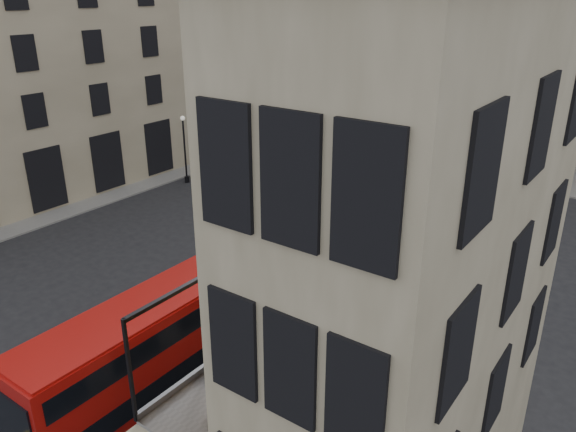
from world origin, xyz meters
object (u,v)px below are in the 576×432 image
Objects in this scene: traffic_light_near at (314,225)px; cafe_table_mid at (291,324)px; cafe_chair_a at (279,394)px; traffic_light_far at (282,132)px; bicycle at (275,221)px; car_c at (227,158)px; pedestrian_d at (464,175)px; street_lamp_b at (404,133)px; cafe_table_far at (337,271)px; pedestrian_a at (268,150)px; pedestrian_b at (428,143)px; car_a at (241,185)px; pedestrian_c at (427,167)px; car_b at (422,188)px; cafe_chair_c at (325,345)px; cafe_chair_b at (315,359)px; cafe_table_near at (223,367)px; street_lamp_a at (185,153)px; bus_far at (365,143)px; pedestrian_e at (215,174)px; cyclist at (258,231)px; cafe_chair_d at (373,308)px.

traffic_light_near is 5.13× the size of cafe_table_mid.
traffic_light_far is at bearing 126.41° from cafe_chair_a.
traffic_light_near reaches higher than bicycle.
car_c is 19.43m from pedestrian_d.
cafe_table_far is at bearing -69.33° from street_lamp_b.
pedestrian_a is 0.89× the size of pedestrian_b.
car_a is at bearing 139.81° from car_c.
car_a is at bearing -71.12° from traffic_light_far.
cafe_chair_a is at bearing -71.88° from cafe_table_far.
car_a is 15.13m from pedestrian_c.
car_b is 27.18m from cafe_chair_c.
cafe_chair_b is (8.37, -12.70, 2.44)m from traffic_light_near.
pedestrian_d is at bearing 99.32° from cafe_table_mid.
street_lamp_a is at bearing 137.79° from cafe_table_near.
car_a is at bearing 5.60° from street_lamp_a.
traffic_light_near is 21.26m from traffic_light_far.
bus_far is at bearing 109.84° from traffic_light_near.
bicycle is 9.94m from pedestrian_e.
cafe_table_near is at bearing 131.03° from car_c.
bicycle is 1.07× the size of pedestrian_e.
traffic_light_near is 10.91m from cafe_table_far.
cafe_table_mid is at bearing -153.17° from bicycle.
bicycle is (5.92, -3.65, -0.23)m from car_a.
car_a is at bearing -68.29° from pedestrian_a.
bus_far is 14.16m from bicycle.
car_b reaches higher than bicycle.
street_lamp_b reaches higher than cafe_table_near.
street_lamp_a is 2.73× the size of pedestrian_d.
car_a is 2.45× the size of pedestrian_e.
pedestrian_b is (0.05, 25.41, 0.02)m from cyclist.
bicycle is at bearing -112.26° from pedestrian_b.
cafe_chair_a is (23.29, -29.46, 4.02)m from pedestrian_a.
traffic_light_far is at bearing 13.18° from cyclist.
cafe_table_far is at bearing -93.01° from pedestrian_b.
car_c is at bearing 133.18° from car_a.
pedestrian_d is 2.45× the size of cafe_chair_d.
street_lamp_b is at bearing -41.04° from pedestrian_c.
pedestrian_d is (18.16, 11.72, -1.42)m from street_lamp_a.
pedestrian_a is 33.92m from cafe_chair_d.
cafe_table_mid is (13.11, -28.77, 2.69)m from bus_far.
pedestrian_c is at bearing 106.22° from cafe_chair_a.
car_a is 2.29× the size of bicycle.
pedestrian_e is (-7.80, -9.87, -1.54)m from bus_far.
car_b is at bearing 108.88° from cafe_chair_d.
bus_far is at bearing 58.24° from car_a.
traffic_light_far is at bearing 128.51° from cafe_chair_c.
street_lamp_a is at bearing 97.64° from pedestrian_d.
pedestrian_a is at bearing -131.22° from traffic_light_far.
cafe_chair_a is at bearing -154.38° from bicycle.
pedestrian_b is 41.80m from cafe_table_near.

